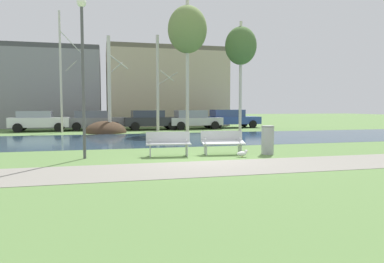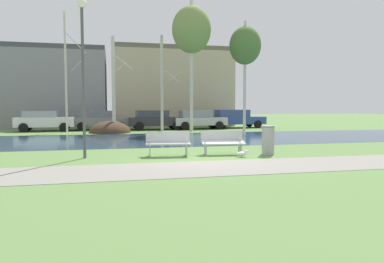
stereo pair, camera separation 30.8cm
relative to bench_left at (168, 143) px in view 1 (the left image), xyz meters
The scene contains 21 objects.
ground_plane 9.03m from the bench_left, 83.50° to the left, with size 120.00×120.00×0.00m, color #5B7F42.
paved_path_strip 2.97m from the bench_left, 69.63° to the right, with size 60.00×2.55×0.01m, color gray.
river_band 6.84m from the bench_left, 81.41° to the left, with size 80.00×8.26×0.01m, color #284256.
soil_mound 12.71m from the bench_left, 99.64° to the left, with size 2.84×3.28×1.61m, color #423021.
bench_left is the anchor object (origin of this frame).
bench_right 2.06m from the bench_left, ahead, with size 1.65×0.73×0.87m.
trash_bin 3.73m from the bench_left, ahead, with size 0.49×0.49×1.07m.
seagull 2.67m from the bench_left, 19.83° to the right, with size 0.44×0.16×0.26m.
streetlamp 4.28m from the bench_left, behind, with size 0.32×0.32×5.42m.
birch_far_left 14.83m from the bench_left, 110.51° to the left, with size 1.48×2.49×8.32m.
birch_left 12.50m from the bench_left, 98.57° to the left, with size 1.41×2.19×6.52m.
birch_center_left 13.54m from the bench_left, 82.82° to the left, with size 1.57×2.68×6.93m.
birch_center 14.61m from the bench_left, 73.56° to the left, with size 2.80×2.80×9.34m.
birch_center_right 15.23m from the bench_left, 57.65° to the left, with size 2.29×2.29×7.98m.
parked_van_nearest_white 16.46m from the bench_left, 114.44° to the left, with size 4.12×2.16×1.47m.
parked_sedan_second_grey 15.97m from the bench_left, 100.54° to the left, with size 4.35×2.19×1.48m.
parked_hatch_third_dark 14.93m from the bench_left, 84.91° to the left, with size 4.39×2.09×1.50m.
parked_wagon_fourth_silver 15.58m from the bench_left, 72.28° to the left, with size 4.29×2.18×1.51m.
parked_suv_fifth_blue 17.81m from the bench_left, 62.51° to the left, with size 4.84×2.11×1.53m.
building_grey_warehouse 24.62m from the bench_left, 111.36° to the left, with size 12.82×8.75×6.97m.
building_beige_block 23.14m from the bench_left, 80.88° to the left, with size 11.08×8.37×7.29m.
Camera 1 is at (-3.27, -11.37, 1.78)m, focal length 32.90 mm.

